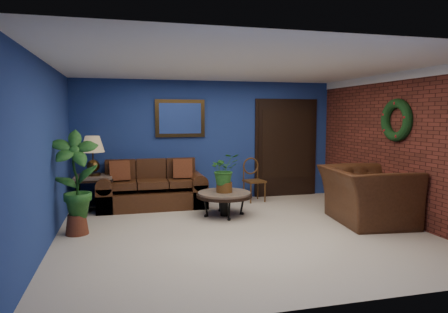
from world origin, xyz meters
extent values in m
plane|color=beige|center=(0.00, 0.00, 0.00)|extent=(5.50, 5.50, 0.00)
cube|color=navy|center=(0.00, 2.50, 1.25)|extent=(5.50, 0.04, 2.50)
cube|color=navy|center=(-2.75, 0.00, 1.25)|extent=(0.04, 5.00, 2.50)
cube|color=maroon|center=(2.75, 0.00, 1.25)|extent=(0.04, 5.00, 2.50)
cube|color=white|center=(0.00, 0.00, 2.50)|extent=(5.50, 5.00, 0.02)
cube|color=white|center=(2.72, 0.00, 2.43)|extent=(0.03, 5.00, 0.14)
cube|color=#442F14|center=(-0.60, 2.46, 1.72)|extent=(1.02, 0.06, 0.77)
cube|color=black|center=(1.75, 2.47, 1.05)|extent=(1.44, 0.06, 2.18)
torus|color=black|center=(2.69, 0.05, 1.70)|extent=(0.16, 0.72, 0.72)
cube|color=#462514|center=(-1.23, 2.00, 0.17)|extent=(2.05, 0.89, 0.34)
cube|color=#462514|center=(-1.23, 2.32, 0.48)|extent=(1.75, 0.24, 0.84)
cube|color=#462514|center=(-1.81, 1.94, 0.48)|extent=(0.57, 0.61, 0.13)
cube|color=#462514|center=(-1.23, 1.94, 0.48)|extent=(0.57, 0.61, 0.13)
cube|color=#462514|center=(-0.64, 1.94, 0.48)|extent=(0.57, 0.61, 0.13)
cube|color=#462514|center=(-2.10, 2.00, 0.23)|extent=(0.30, 0.89, 0.47)
cube|color=#462514|center=(-0.35, 2.00, 0.23)|extent=(0.30, 0.89, 0.47)
cube|color=brown|center=(-1.82, 1.98, 0.74)|extent=(0.37, 0.11, 0.37)
cube|color=brown|center=(-0.63, 1.98, 0.74)|extent=(0.37, 0.11, 0.37)
cylinder|color=#4A4541|center=(-0.03, 1.03, 0.40)|extent=(0.93, 0.93, 0.05)
cylinder|color=black|center=(-0.03, 1.03, 0.37)|extent=(0.99, 0.99, 0.05)
cylinder|color=black|center=(-0.03, 1.03, 0.19)|extent=(0.14, 0.14, 0.38)
cube|color=#4A4541|center=(-2.30, 2.05, 0.63)|extent=(0.68, 0.68, 0.05)
cube|color=black|center=(-2.30, 2.05, 0.59)|extent=(0.72, 0.72, 0.04)
cube|color=black|center=(-2.30, 2.05, 0.12)|extent=(0.61, 0.61, 0.03)
cylinder|color=black|center=(-2.59, 1.76, 0.32)|extent=(0.03, 0.03, 0.63)
cylinder|color=black|center=(-2.01, 1.76, 0.32)|extent=(0.03, 0.03, 0.63)
cylinder|color=black|center=(-2.59, 2.34, 0.32)|extent=(0.03, 0.03, 0.63)
cylinder|color=black|center=(-2.01, 2.34, 0.32)|extent=(0.03, 0.03, 0.63)
cylinder|color=#442F14|center=(-2.30, 2.05, 0.69)|extent=(0.26, 0.26, 0.05)
sphere|color=#442F14|center=(-2.30, 2.05, 0.81)|extent=(0.24, 0.24, 0.24)
cylinder|color=#442F14|center=(-2.30, 2.05, 1.01)|extent=(0.03, 0.03, 0.30)
cone|color=#947C56|center=(-2.30, 2.05, 1.22)|extent=(0.43, 0.43, 0.30)
cube|color=#513317|center=(0.88, 2.05, 0.42)|extent=(0.44, 0.44, 0.04)
torus|color=#513317|center=(0.85, 2.22, 0.72)|extent=(0.36, 0.09, 0.36)
cylinder|color=#513317|center=(0.74, 1.86, 0.20)|extent=(0.03, 0.03, 0.40)
cylinder|color=#513317|center=(1.06, 1.91, 0.20)|extent=(0.03, 0.03, 0.40)
cylinder|color=#513317|center=(0.69, 2.19, 0.20)|extent=(0.03, 0.03, 0.40)
cylinder|color=#513317|center=(1.01, 2.24, 0.20)|extent=(0.03, 0.03, 0.40)
imported|color=#462514|center=(2.15, 0.01, 0.46)|extent=(1.38, 1.54, 0.92)
cylinder|color=brown|center=(-0.03, 1.03, 0.52)|extent=(0.28, 0.28, 0.18)
imported|color=#174B18|center=(-0.03, 1.03, 0.84)|extent=(0.56, 0.50, 0.56)
cylinder|color=brown|center=(2.35, 0.93, 0.10)|extent=(0.26, 0.26, 0.20)
imported|color=#174B18|center=(2.35, 0.93, 0.51)|extent=(0.48, 0.44, 0.73)
cylinder|color=brown|center=(-2.45, 0.50, 0.15)|extent=(0.34, 0.34, 0.30)
imported|color=#174B18|center=(-2.45, 0.50, 0.91)|extent=(0.73, 0.52, 1.32)
camera|label=1|loc=(-1.75, -5.72, 1.77)|focal=32.00mm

